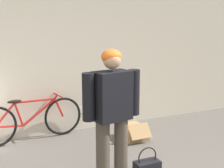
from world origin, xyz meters
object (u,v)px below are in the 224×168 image
Objects in this scene: person at (112,107)px; bicycle at (31,120)px; cardboard_box at (133,132)px; handbag at (147,167)px.

bicycle is at bearing 100.26° from person.
person reaches higher than cardboard_box.
cardboard_box is at bearing 69.39° from handbag.
bicycle is at bearing 159.53° from cardboard_box.
bicycle is 4.58× the size of handbag.
handbag is at bearing -110.61° from cardboard_box.
handbag is at bearing -22.39° from person.
person is 1.88m from bicycle.
handbag reaches higher than cardboard_box.
cardboard_box is at bearing 40.47° from person.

